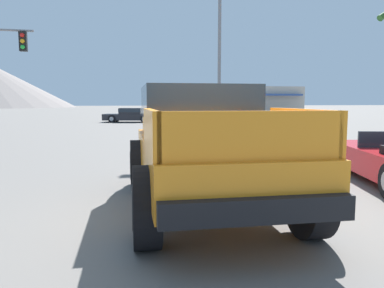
# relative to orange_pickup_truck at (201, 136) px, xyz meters

# --- Properties ---
(ground_plane) EXTENTS (320.00, 320.00, 0.00)m
(ground_plane) POSITION_rel_orange_pickup_truck_xyz_m (-0.07, -0.72, -1.10)
(ground_plane) COLOR slate
(orange_pickup_truck) EXTENTS (2.42, 4.90, 1.92)m
(orange_pickup_truck) POSITION_rel_orange_pickup_truck_xyz_m (0.00, 0.00, 0.00)
(orange_pickup_truck) COLOR orange
(orange_pickup_truck) RESTS_ON ground_plane
(parked_car_dark) EXTENTS (4.51, 2.75, 1.14)m
(parked_car_dark) POSITION_rel_orange_pickup_truck_xyz_m (0.15, 25.18, -0.51)
(parked_car_dark) COLOR #232328
(parked_car_dark) RESTS_ON ground_plane
(street_lamp_post) EXTENTS (0.90, 0.24, 8.23)m
(street_lamp_post) POSITION_rel_orange_pickup_truck_xyz_m (3.11, 9.61, 3.81)
(street_lamp_post) COLOR slate
(street_lamp_post) RESTS_ON ground_plane
(storefront_building) EXTENTS (11.85, 5.87, 3.36)m
(storefront_building) POSITION_rel_orange_pickup_truck_xyz_m (14.00, 35.38, 0.59)
(storefront_building) COLOR #BCB2A3
(storefront_building) RESTS_ON ground_plane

